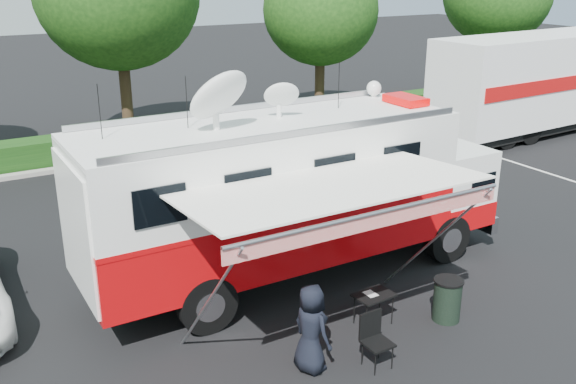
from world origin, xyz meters
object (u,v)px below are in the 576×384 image
object	(u,v)px
folding_table	(374,296)
semi_trailer	(561,79)
command_truck	(296,193)
trash_bin	(447,300)

from	to	relation	value
folding_table	semi_trailer	bearing A→B (deg)	28.02
folding_table	semi_trailer	size ratio (longest dim) A/B	0.06
command_truck	trash_bin	xyz separation A→B (m)	(1.64, -3.27, -1.60)
command_truck	trash_bin	size ratio (longest dim) A/B	11.06
trash_bin	semi_trailer	xyz separation A→B (m)	(15.57, 9.65, 1.74)
folding_table	trash_bin	size ratio (longest dim) A/B	0.92
trash_bin	semi_trailer	distance (m)	18.40
command_truck	semi_trailer	size ratio (longest dim) A/B	0.74
folding_table	semi_trailer	world-z (taller)	semi_trailer
command_truck	semi_trailer	xyz separation A→B (m)	(17.21, 6.38, 0.14)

